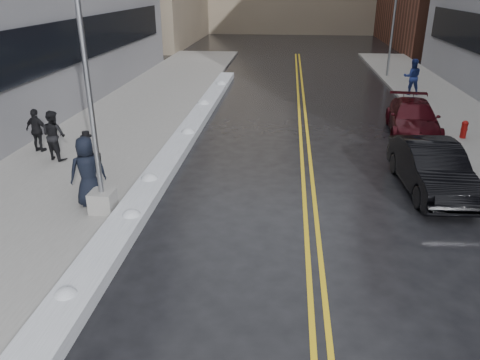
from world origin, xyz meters
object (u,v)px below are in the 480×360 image
(pedestrian_fedora, at_px, (89,161))
(pedestrian_d, at_px, (37,130))
(pedestrian_c, at_px, (88,171))
(car_black, at_px, (432,168))
(fire_hydrant, at_px, (464,128))
(traffic_signal, at_px, (393,26))
(pedestrian_east, at_px, (412,77))
(car_maroon, at_px, (413,119))
(pedestrian_b, at_px, (54,135))
(lamppost, at_px, (94,129))

(pedestrian_fedora, height_order, pedestrian_d, pedestrian_d)
(pedestrian_c, bearing_deg, car_black, 163.75)
(fire_hydrant, relative_size, pedestrian_fedora, 0.46)
(traffic_signal, relative_size, pedestrian_fedora, 3.75)
(fire_hydrant, xyz_separation_m, pedestrian_east, (-0.29, 8.14, 0.60))
(fire_hydrant, xyz_separation_m, car_maroon, (-1.90, 0.74, 0.16))
(pedestrian_b, height_order, car_black, pedestrian_b)
(traffic_signal, relative_size, pedestrian_d, 3.66)
(car_maroon, bearing_deg, pedestrian_d, -158.21)
(lamppost, bearing_deg, fire_hydrant, 33.04)
(lamppost, height_order, fire_hydrant, lamppost)
(pedestrian_b, bearing_deg, car_black, -161.18)
(fire_hydrant, relative_size, pedestrian_b, 0.41)
(traffic_signal, relative_size, pedestrian_east, 3.01)
(pedestrian_c, distance_m, pedestrian_east, 20.11)
(pedestrian_fedora, xyz_separation_m, pedestrian_c, (0.53, -1.33, 0.21))
(lamppost, xyz_separation_m, pedestrian_d, (-4.26, 4.65, -1.56))
(pedestrian_b, distance_m, car_maroon, 14.46)
(pedestrian_b, distance_m, pedestrian_d, 1.29)
(traffic_signal, bearing_deg, pedestrian_fedora, -122.37)
(pedestrian_d, relative_size, car_maroon, 0.34)
(lamppost, xyz_separation_m, pedestrian_fedora, (-1.04, 1.74, -1.58))
(traffic_signal, distance_m, pedestrian_d, 23.77)
(lamppost, xyz_separation_m, pedestrian_b, (-3.22, 3.89, -1.48))
(car_black, bearing_deg, pedestrian_fedora, -177.79)
(pedestrian_b, distance_m, car_black, 12.84)
(pedestrian_fedora, distance_m, pedestrian_b, 3.06)
(pedestrian_b, height_order, car_maroon, pedestrian_b)
(pedestrian_fedora, height_order, pedestrian_east, pedestrian_east)
(fire_hydrant, distance_m, pedestrian_east, 8.17)
(pedestrian_c, relative_size, pedestrian_east, 1.02)
(car_maroon, bearing_deg, fire_hydrant, -15.13)
(traffic_signal, xyz_separation_m, car_black, (-2.24, -19.28, -2.64))
(lamppost, distance_m, car_black, 10.10)
(pedestrian_east, height_order, car_black, pedestrian_east)
(traffic_signal, bearing_deg, car_maroon, -96.02)
(lamppost, distance_m, car_maroon, 13.71)
(traffic_signal, bearing_deg, fire_hydrant, -87.95)
(lamppost, bearing_deg, car_black, 15.90)
(lamppost, relative_size, car_black, 1.64)
(traffic_signal, bearing_deg, pedestrian_east, -87.91)
(pedestrian_d, relative_size, car_black, 0.35)
(traffic_signal, relative_size, pedestrian_c, 2.96)
(pedestrian_b, bearing_deg, car_maroon, -136.37)
(pedestrian_east, bearing_deg, pedestrian_d, 37.57)
(pedestrian_d, xyz_separation_m, pedestrian_east, (16.27, 11.49, 0.18))
(pedestrian_fedora, distance_m, pedestrian_east, 19.44)
(fire_hydrant, bearing_deg, pedestrian_east, 92.01)
(car_black, bearing_deg, traffic_signal, 80.30)
(fire_hydrant, distance_m, pedestrian_b, 16.06)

